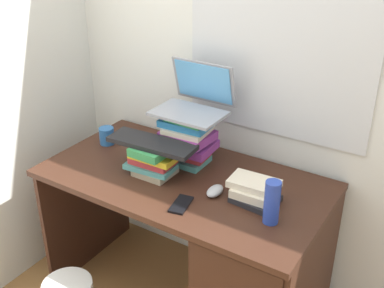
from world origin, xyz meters
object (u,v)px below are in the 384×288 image
object	(u,v)px
keyboard	(152,143)
mug	(107,136)
desk	(242,264)
book_stack_keyboard_riser	(153,160)
book_stack_side	(255,191)
water_bottle	(272,202)
computer_mouse	(215,191)
laptop	(195,100)
book_stack_tall	(188,138)
cell_phone	(181,204)

from	to	relation	value
keyboard	mug	xyz separation A→B (m)	(-0.39, 0.12, -0.12)
desk	book_stack_keyboard_riser	bearing A→B (deg)	-176.78
book_stack_side	mug	world-z (taller)	book_stack_side
keyboard	water_bottle	xyz separation A→B (m)	(0.63, -0.06, -0.07)
desk	computer_mouse	bearing A→B (deg)	-170.34
desk	laptop	world-z (taller)	laptop
desk	book_stack_tall	world-z (taller)	book_stack_tall
book_stack_tall	book_stack_side	bearing A→B (deg)	-17.18
laptop	keyboard	world-z (taller)	laptop
computer_mouse	water_bottle	xyz separation A→B (m)	(0.29, -0.06, 0.08)
book_stack_keyboard_riser	keyboard	distance (m)	0.09
book_stack_side	cell_phone	size ratio (longest dim) A/B	1.63
keyboard	mug	size ratio (longest dim) A/B	3.64
book_stack_side	computer_mouse	xyz separation A→B (m)	(-0.16, -0.05, -0.03)
mug	book_stack_keyboard_riser	bearing A→B (deg)	-17.71
cell_phone	keyboard	bearing A→B (deg)	137.96
book_stack_tall	book_stack_keyboard_riser	distance (m)	0.21
mug	water_bottle	world-z (taller)	water_bottle
laptop	keyboard	size ratio (longest dim) A/B	0.79
laptop	keyboard	bearing A→B (deg)	-108.47
book_stack_keyboard_riser	computer_mouse	xyz separation A→B (m)	(0.33, 0.00, -0.06)
book_stack_side	keyboard	xyz separation A→B (m)	(-0.50, -0.05, 0.11)
desk	cell_phone	distance (m)	0.45
desk	water_bottle	size ratio (longest dim) A/B	7.17
laptop	computer_mouse	distance (m)	0.46
desk	keyboard	distance (m)	0.70
mug	desk	bearing A→B (deg)	-6.54
keyboard	mug	distance (m)	0.43
mug	computer_mouse	bearing A→B (deg)	-9.62
book_stack_keyboard_riser	water_bottle	distance (m)	0.63
laptop	cell_phone	world-z (taller)	laptop
laptop	mug	distance (m)	0.55
desk	book_stack_side	distance (m)	0.40
mug	water_bottle	xyz separation A→B (m)	(1.02, -0.18, 0.05)
mug	book_stack_tall	bearing A→B (deg)	7.11
keyboard	computer_mouse	xyz separation A→B (m)	(0.34, -0.00, -0.14)
cell_phone	computer_mouse	bearing A→B (deg)	50.96
cell_phone	book_stack_keyboard_riser	bearing A→B (deg)	138.06
laptop	water_bottle	size ratio (longest dim) A/B	1.77
water_bottle	cell_phone	distance (m)	0.39
book_stack_side	keyboard	world-z (taller)	keyboard
book_stack_side	cell_phone	world-z (taller)	book_stack_side
book_stack_tall	cell_phone	bearing A→B (deg)	-62.00
computer_mouse	keyboard	bearing A→B (deg)	179.89
desk	book_stack_side	size ratio (longest dim) A/B	6.05
water_bottle	mug	bearing A→B (deg)	170.01
book_stack_keyboard_riser	mug	bearing A→B (deg)	162.29
keyboard	computer_mouse	bearing A→B (deg)	-3.88
mug	laptop	bearing A→B (deg)	14.16
laptop	cell_phone	size ratio (longest dim) A/B	2.44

